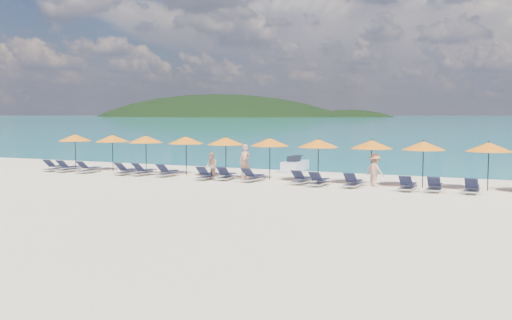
% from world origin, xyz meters
% --- Properties ---
extents(ground, '(1400.00, 1400.00, 0.00)m').
position_xyz_m(ground, '(0.00, 0.00, 0.00)').
color(ground, beige).
extents(sea, '(1600.00, 1300.00, 0.01)m').
position_xyz_m(sea, '(0.00, 660.00, 0.01)').
color(sea, '#1FA9B2').
rests_on(sea, ground).
extents(headland_main, '(374.00, 242.00, 126.50)m').
position_xyz_m(headland_main, '(-300.00, 540.00, -38.00)').
color(headland_main, black).
rests_on(headland_main, ground).
extents(headland_small, '(162.00, 126.00, 85.50)m').
position_xyz_m(headland_small, '(-150.00, 560.00, -35.00)').
color(headland_small, black).
rests_on(headland_small, ground).
extents(jetski, '(1.08, 2.66, 0.93)m').
position_xyz_m(jetski, '(-0.44, 9.63, 0.38)').
color(jetski, silver).
rests_on(jetski, ground).
extents(beachgoer_a, '(0.71, 0.49, 1.87)m').
position_xyz_m(beachgoer_a, '(-1.38, 4.59, 0.94)').
color(beachgoer_a, tan).
rests_on(beachgoer_a, ground).
extents(beachgoer_b, '(0.81, 0.74, 1.46)m').
position_xyz_m(beachgoer_b, '(-2.93, 3.62, 0.73)').
color(beachgoer_b, tan).
rests_on(beachgoer_b, ground).
extents(beachgoer_c, '(1.14, 0.93, 1.60)m').
position_xyz_m(beachgoer_c, '(5.73, 4.32, 0.80)').
color(beachgoer_c, tan).
rests_on(beachgoer_c, ground).
extents(umbrella_0, '(2.10, 2.10, 2.28)m').
position_xyz_m(umbrella_0, '(-13.43, 4.81, 2.02)').
color(umbrella_0, black).
rests_on(umbrella_0, ground).
extents(umbrella_1, '(2.10, 2.10, 2.28)m').
position_xyz_m(umbrella_1, '(-10.62, 4.98, 2.02)').
color(umbrella_1, black).
rests_on(umbrella_1, ground).
extents(umbrella_2, '(2.10, 2.10, 2.28)m').
position_xyz_m(umbrella_2, '(-8.11, 4.95, 2.02)').
color(umbrella_2, black).
rests_on(umbrella_2, ground).
extents(umbrella_3, '(2.10, 2.10, 2.28)m').
position_xyz_m(umbrella_3, '(-5.32, 4.94, 2.02)').
color(umbrella_3, black).
rests_on(umbrella_3, ground).
extents(umbrella_4, '(2.10, 2.10, 2.28)m').
position_xyz_m(umbrella_4, '(-2.76, 4.97, 2.02)').
color(umbrella_4, black).
rests_on(umbrella_4, ground).
extents(umbrella_5, '(2.10, 2.10, 2.28)m').
position_xyz_m(umbrella_5, '(-0.01, 4.78, 2.02)').
color(umbrella_5, black).
rests_on(umbrella_5, ground).
extents(umbrella_6, '(2.10, 2.10, 2.28)m').
position_xyz_m(umbrella_6, '(2.68, 4.81, 2.02)').
color(umbrella_6, black).
rests_on(umbrella_6, ground).
extents(umbrella_7, '(2.10, 2.10, 2.28)m').
position_xyz_m(umbrella_7, '(5.42, 4.84, 2.02)').
color(umbrella_7, black).
rests_on(umbrella_7, ground).
extents(umbrella_8, '(2.10, 2.10, 2.28)m').
position_xyz_m(umbrella_8, '(7.90, 4.85, 2.02)').
color(umbrella_8, black).
rests_on(umbrella_8, ground).
extents(umbrella_9, '(2.10, 2.10, 2.28)m').
position_xyz_m(umbrella_9, '(10.77, 5.01, 2.02)').
color(umbrella_9, black).
rests_on(umbrella_9, ground).
extents(lounger_0, '(0.76, 1.75, 0.66)m').
position_xyz_m(lounger_0, '(-13.90, 3.53, 0.24)').
color(lounger_0, silver).
rests_on(lounger_0, ground).
extents(lounger_1, '(0.74, 1.74, 0.66)m').
position_xyz_m(lounger_1, '(-12.79, 3.48, 0.24)').
color(lounger_1, silver).
rests_on(lounger_1, ground).
extents(lounger_2, '(0.63, 1.70, 0.66)m').
position_xyz_m(lounger_2, '(-11.30, 3.55, 0.24)').
color(lounger_2, silver).
rests_on(lounger_2, ground).
extents(lounger_3, '(0.69, 1.72, 0.66)m').
position_xyz_m(lounger_3, '(-8.54, 3.62, 0.24)').
color(lounger_3, silver).
rests_on(lounger_3, ground).
extents(lounger_4, '(0.78, 1.75, 0.66)m').
position_xyz_m(lounger_4, '(-7.42, 3.79, 0.24)').
color(lounger_4, silver).
rests_on(lounger_4, ground).
extents(lounger_5, '(0.66, 1.71, 0.66)m').
position_xyz_m(lounger_5, '(-5.89, 3.85, 0.24)').
color(lounger_5, silver).
rests_on(lounger_5, ground).
extents(lounger_6, '(0.75, 1.74, 0.66)m').
position_xyz_m(lounger_6, '(-3.14, 3.48, 0.24)').
color(lounger_6, silver).
rests_on(lounger_6, ground).
extents(lounger_7, '(0.79, 1.76, 0.66)m').
position_xyz_m(lounger_7, '(-2.12, 3.85, 0.24)').
color(lounger_7, silver).
rests_on(lounger_7, ground).
extents(lounger_8, '(0.74, 1.74, 0.66)m').
position_xyz_m(lounger_8, '(-0.54, 3.76, 0.24)').
color(lounger_8, silver).
rests_on(lounger_8, ground).
extents(lounger_9, '(0.71, 1.73, 0.66)m').
position_xyz_m(lounger_9, '(2.17, 3.82, 0.24)').
color(lounger_9, silver).
rests_on(lounger_9, ground).
extents(lounger_10, '(0.66, 1.72, 0.66)m').
position_xyz_m(lounger_10, '(3.19, 3.47, 0.24)').
color(lounger_10, silver).
rests_on(lounger_10, ground).
extents(lounger_11, '(0.63, 1.70, 0.66)m').
position_xyz_m(lounger_11, '(4.84, 3.66, 0.24)').
color(lounger_11, silver).
rests_on(lounger_11, ground).
extents(lounger_12, '(0.63, 1.70, 0.66)m').
position_xyz_m(lounger_12, '(7.43, 3.54, 0.24)').
color(lounger_12, silver).
rests_on(lounger_12, ground).
extents(lounger_13, '(0.69, 1.72, 0.66)m').
position_xyz_m(lounger_13, '(8.60, 3.73, 0.24)').
color(lounger_13, silver).
rests_on(lounger_13, ground).
extents(lounger_14, '(0.64, 1.71, 0.66)m').
position_xyz_m(lounger_14, '(10.18, 3.82, 0.24)').
color(lounger_14, silver).
rests_on(lounger_14, ground).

